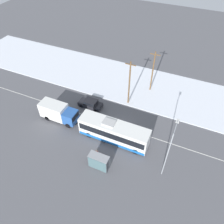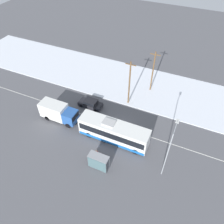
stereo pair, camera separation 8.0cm
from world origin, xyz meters
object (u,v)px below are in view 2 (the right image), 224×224
object	(u,v)px
sedan_car	(91,103)
utility_pole_roadside	(129,83)
city_bus	(114,132)
bus_shelter	(98,161)
streetlamp	(169,148)
box_truck	(58,112)
utility_pole_snowlot	(153,71)
pedestrian_at_stop	(96,153)

from	to	relation	value
sedan_car	utility_pole_roadside	xyz separation A→B (m)	(5.66, 3.62, 3.62)
sedan_car	utility_pole_roadside	distance (m)	7.63
city_bus	bus_shelter	xyz separation A→B (m)	(0.11, -5.47, -0.04)
sedan_car	utility_pole_roadside	size ratio (longest dim) A/B	0.49
sedan_car	city_bus	bearing A→B (deg)	142.97
city_bus	streetlamp	world-z (taller)	streetlamp
box_truck	bus_shelter	distance (m)	11.58
bus_shelter	sedan_car	bearing A→B (deg)	122.79
bus_shelter	streetlamp	xyz separation A→B (m)	(8.09, 3.17, 3.49)
utility_pole_roadside	box_truck	bearing A→B (deg)	-136.86
utility_pole_snowlot	bus_shelter	bearing A→B (deg)	-94.15
city_bus	utility_pole_roadside	xyz separation A→B (m)	(-0.99, 8.64, 2.72)
city_bus	pedestrian_at_stop	world-z (taller)	city_bus
bus_shelter	city_bus	bearing A→B (deg)	91.11
bus_shelter	streetlamp	bearing A→B (deg)	21.37
box_truck	utility_pole_roadside	distance (m)	12.61
city_bus	utility_pole_snowlot	bearing A→B (deg)	83.79
utility_pole_roadside	utility_pole_snowlot	distance (m)	5.80
box_truck	pedestrian_at_stop	distance (m)	10.05
bus_shelter	utility_pole_snowlot	distance (m)	19.56
sedan_car	pedestrian_at_stop	world-z (taller)	pedestrian_at_stop
pedestrian_at_stop	utility_pole_snowlot	size ratio (longest dim) A/B	0.20
streetlamp	utility_pole_roadside	bearing A→B (deg)	130.02
box_truck	utility_pole_snowlot	world-z (taller)	utility_pole_snowlot
streetlamp	utility_pole_snowlot	world-z (taller)	streetlamp
sedan_car	utility_pole_snowlot	size ratio (longest dim) A/B	0.51
city_bus	bus_shelter	world-z (taller)	city_bus
city_bus	utility_pole_snowlot	xyz separation A→B (m)	(1.51, 13.86, 2.52)
utility_pole_roadside	city_bus	bearing A→B (deg)	-83.43
city_bus	pedestrian_at_stop	size ratio (longest dim) A/B	6.39
utility_pole_snowlot	streetlamp	bearing A→B (deg)	-67.53
city_bus	pedestrian_at_stop	bearing A→B (deg)	-102.43
pedestrian_at_stop	sedan_car	bearing A→B (deg)	122.65
streetlamp	utility_pole_roadside	distance (m)	14.31
box_truck	utility_pole_snowlot	xyz separation A→B (m)	(11.49, 13.64, 2.55)
sedan_car	box_truck	bearing A→B (deg)	55.27
box_truck	pedestrian_at_stop	size ratio (longest dim) A/B	3.79
streetlamp	utility_pole_snowlot	size ratio (longest dim) A/B	1.02
bus_shelter	pedestrian_at_stop	bearing A→B (deg)	123.62
pedestrian_at_stop	city_bus	bearing A→B (deg)	77.57
box_truck	utility_pole_snowlot	distance (m)	18.01
city_bus	bus_shelter	bearing A→B (deg)	-88.89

